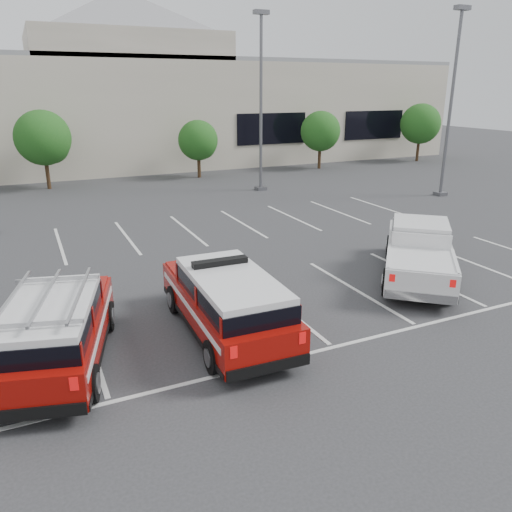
% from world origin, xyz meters
% --- Properties ---
extents(ground, '(120.00, 120.00, 0.00)m').
position_xyz_m(ground, '(0.00, 0.00, 0.00)').
color(ground, '#2F2F32').
rests_on(ground, ground).
extents(stall_markings, '(23.00, 15.00, 0.01)m').
position_xyz_m(stall_markings, '(0.00, 4.50, 0.01)').
color(stall_markings, silver).
rests_on(stall_markings, ground).
extents(convention_building, '(60.00, 16.99, 13.20)m').
position_xyz_m(convention_building, '(0.18, 31.86, 4.72)').
color(convention_building, beige).
rests_on(convention_building, ground).
extents(tree_mid_left, '(3.37, 3.37, 4.85)m').
position_xyz_m(tree_mid_left, '(-4.91, 22.05, 3.04)').
color(tree_mid_left, '#3F2B19').
rests_on(tree_mid_left, ground).
extents(tree_mid_right, '(2.77, 2.77, 3.99)m').
position_xyz_m(tree_mid_right, '(5.09, 22.05, 2.50)').
color(tree_mid_right, '#3F2B19').
rests_on(tree_mid_right, ground).
extents(tree_right, '(3.07, 3.07, 4.42)m').
position_xyz_m(tree_right, '(15.09, 22.05, 2.77)').
color(tree_right, '#3F2B19').
rests_on(tree_right, ground).
extents(tree_far_right, '(3.37, 3.37, 4.85)m').
position_xyz_m(tree_far_right, '(25.09, 22.05, 3.04)').
color(tree_far_right, '#3F2B19').
rests_on(tree_far_right, ground).
extents(light_pole_mid, '(0.90, 0.60, 10.24)m').
position_xyz_m(light_pole_mid, '(7.00, 16.00, 5.19)').
color(light_pole_mid, '#59595E').
rests_on(light_pole_mid, ground).
extents(light_pole_right, '(0.90, 0.60, 10.24)m').
position_xyz_m(light_pole_right, '(16.00, 10.00, 5.19)').
color(light_pole_right, '#59595E').
rests_on(light_pole_right, ground).
extents(fire_chief_suv, '(2.15, 5.48, 1.91)m').
position_xyz_m(fire_chief_suv, '(-2.10, -1.06, 0.78)').
color(fire_chief_suv, '#8A0B06').
rests_on(fire_chief_suv, ground).
extents(white_pickup, '(5.37, 5.77, 1.80)m').
position_xyz_m(white_pickup, '(5.29, 0.10, 0.72)').
color(white_pickup, silver).
rests_on(white_pickup, ground).
extents(ladder_suv, '(3.18, 5.33, 1.97)m').
position_xyz_m(ladder_suv, '(-6.17, -0.95, 0.79)').
color(ladder_suv, '#8A0B06').
rests_on(ladder_suv, ground).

